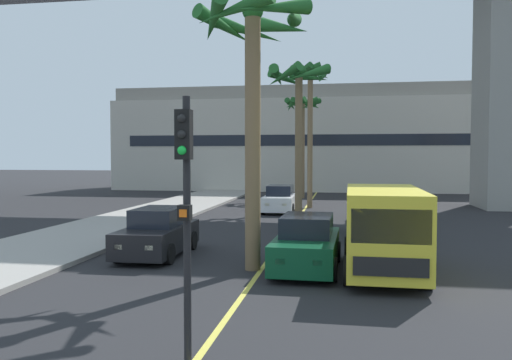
% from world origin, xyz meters
% --- Properties ---
extents(sidewalk_left, '(4.80, 80.00, 0.15)m').
position_xyz_m(sidewalk_left, '(-8.00, 16.00, 0.07)').
color(sidewalk_left, '#9E9991').
rests_on(sidewalk_left, ground).
extents(lane_stripe_center, '(0.14, 56.00, 0.01)m').
position_xyz_m(lane_stripe_center, '(0.00, 24.00, 0.00)').
color(lane_stripe_center, '#DBCC4C').
rests_on(lane_stripe_center, ground).
extents(pier_building_backdrop, '(39.06, 8.04, 9.68)m').
position_xyz_m(pier_building_backdrop, '(0.00, 50.90, 4.78)').
color(pier_building_backdrop, beige).
rests_on(pier_building_backdrop, ground).
extents(car_queue_front, '(1.87, 4.12, 1.56)m').
position_xyz_m(car_queue_front, '(-3.68, 16.47, 0.72)').
color(car_queue_front, black).
rests_on(car_queue_front, ground).
extents(car_queue_second, '(1.87, 4.12, 1.56)m').
position_xyz_m(car_queue_second, '(-1.29, 30.17, 0.72)').
color(car_queue_second, white).
rests_on(car_queue_second, ground).
extents(car_queue_third, '(1.89, 4.13, 1.56)m').
position_xyz_m(car_queue_third, '(3.82, 27.19, 0.72)').
color(car_queue_third, '#0C4728').
rests_on(car_queue_third, ground).
extents(car_queue_fourth, '(1.92, 4.15, 1.56)m').
position_xyz_m(car_queue_fourth, '(1.29, 15.16, 0.72)').
color(car_queue_fourth, '#0C4728').
rests_on(car_queue_fourth, ground).
extents(car_queue_fifth, '(1.91, 4.14, 1.56)m').
position_xyz_m(car_queue_fifth, '(3.43, 21.45, 0.72)').
color(car_queue_fifth, '#0C4728').
rests_on(car_queue_fifth, ground).
extents(delivery_van, '(2.21, 5.27, 2.36)m').
position_xyz_m(delivery_van, '(3.42, 15.00, 1.29)').
color(delivery_van, yellow).
rests_on(delivery_van, ground).
extents(traffic_light_median_near, '(0.24, 0.37, 4.20)m').
position_xyz_m(traffic_light_median_near, '(-0.11, 8.01, 2.71)').
color(traffic_light_median_near, black).
rests_on(traffic_light_median_near, ground).
extents(palm_tree_near_median, '(3.49, 3.50, 7.66)m').
position_xyz_m(palm_tree_near_median, '(-0.24, 14.89, 6.03)').
color(palm_tree_near_median, brown).
rests_on(palm_tree_near_median, ground).
extents(palm_tree_mid_median, '(2.91, 2.93, 7.80)m').
position_xyz_m(palm_tree_mid_median, '(-0.77, 40.36, 6.45)').
color(palm_tree_mid_median, brown).
rests_on(palm_tree_mid_median, ground).
extents(palm_tree_far_median, '(2.91, 3.02, 7.28)m').
position_xyz_m(palm_tree_far_median, '(0.34, 23.11, 5.97)').
color(palm_tree_far_median, brown).
rests_on(palm_tree_far_median, ground).
extents(palm_tree_farthest_median, '(2.67, 2.68, 9.02)m').
position_xyz_m(palm_tree_farthest_median, '(0.23, 32.97, 7.40)').
color(palm_tree_farthest_median, brown).
rests_on(palm_tree_farthest_median, ground).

